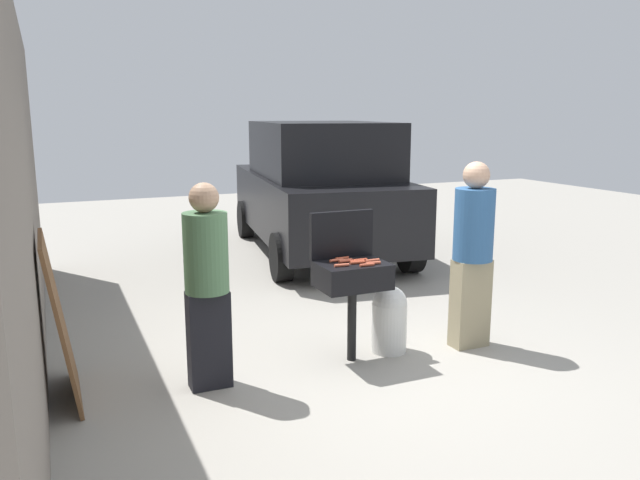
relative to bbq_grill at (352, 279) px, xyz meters
The scene contains 20 objects.
ground_plane 0.79m from the bbq_grill, 54.08° to the right, with size 24.00×24.00×0.00m, color #9E998E.
house_wall_side 2.82m from the bbq_grill, 163.33° to the left, with size 0.24×8.00×2.97m, color slate.
bbq_grill is the anchor object (origin of this frame).
grill_lid_open 0.41m from the bbq_grill, 90.00° to the left, with size 0.60×0.05×0.42m, color black.
hot_dog_0 0.16m from the bbq_grill, 142.33° to the left, with size 0.03×0.03×0.13m, color #B74C33.
hot_dog_1 0.16m from the bbq_grill, 25.48° to the right, with size 0.03×0.03×0.13m, color #AD4228.
hot_dog_2 0.24m from the bbq_grill, 41.59° to the right, with size 0.03×0.03×0.13m, color #C6593D.
hot_dog_3 0.18m from the bbq_grill, 13.84° to the left, with size 0.03×0.03×0.13m, color #AD4228.
hot_dog_4 0.23m from the bbq_grill, 70.60° to the right, with size 0.03×0.03×0.13m, color #B74C33.
hot_dog_5 0.16m from the bbq_grill, 68.27° to the right, with size 0.03×0.03×0.13m, color #AD4228.
hot_dog_6 0.21m from the bbq_grill, 138.39° to the left, with size 0.03×0.03×0.13m, color #C6593D.
hot_dog_7 0.24m from the bbq_grill, 11.92° to the right, with size 0.03×0.03×0.13m, color #C6593D.
hot_dog_8 0.17m from the bbq_grill, 123.67° to the left, with size 0.03×0.03×0.13m, color #C6593D.
hot_dog_9 0.23m from the bbq_grill, 149.23° to the right, with size 0.03×0.03×0.13m, color #C6593D.
hot_dog_10 0.21m from the bbq_grill, 103.07° to the left, with size 0.03×0.03×0.13m, color #AD4228.
propane_tank 0.59m from the bbq_grill, ahead, with size 0.32×0.32×0.62m.
person_left 1.29m from the bbq_grill, behind, with size 0.34×0.34×1.64m.
person_right 1.19m from the bbq_grill, ahead, with size 0.36×0.36×1.73m.
parked_minivan 4.35m from the bbq_grill, 70.28° to the left, with size 2.55×4.63×2.02m.
leaning_board 2.36m from the bbq_grill, behind, with size 0.03×0.90×1.27m, color brown.
Camera 1 is at (-2.53, -4.50, 2.16)m, focal length 35.36 mm.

